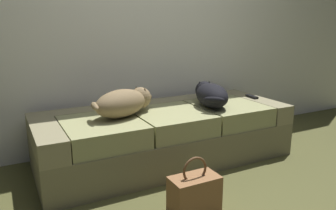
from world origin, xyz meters
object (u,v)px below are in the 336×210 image
Objects in this scene: couch at (165,135)px; dog_dark at (210,94)px; handbag at (194,193)px; dog_tan at (124,102)px; tv_remote at (252,97)px.

couch is 0.54m from dog_dark.
dog_dark is at bearing -9.86° from couch.
dog_dark is 1.09m from handbag.
tv_remote is (1.36, 0.04, -0.10)m from dog_tan.
dog_tan is at bearing 176.79° from dog_dark.
handbag is (-1.19, -0.84, -0.35)m from tv_remote.
tv_remote is (0.98, 0.01, 0.25)m from couch.
dog_tan is at bearing 101.75° from handbag.
dog_dark is (0.42, -0.07, 0.34)m from couch.
dog_tan is (-0.38, -0.03, 0.35)m from couch.
dog_dark is at bearing -3.21° from dog_tan.
tv_remote is at bearing 0.45° from couch.
dog_dark reaches higher than tv_remote.
couch is 5.80× the size of handbag.
couch is at bearing -177.80° from tv_remote.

